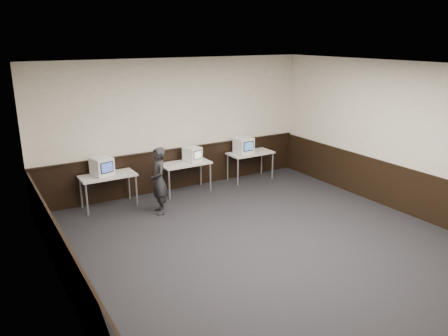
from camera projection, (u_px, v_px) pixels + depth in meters
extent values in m
plane|color=black|center=(275.00, 251.00, 7.79)|extent=(8.00, 8.00, 0.00)
plane|color=white|center=(282.00, 68.00, 6.87)|extent=(8.00, 8.00, 0.00)
plane|color=beige|center=(177.00, 125.00, 10.61)|extent=(7.00, 0.00, 7.00)
plane|color=beige|center=(62.00, 205.00, 5.60)|extent=(0.00, 8.00, 8.00)
plane|color=beige|center=(413.00, 141.00, 9.05)|extent=(0.00, 8.00, 8.00)
cube|color=black|center=(179.00, 169.00, 10.91)|extent=(6.98, 0.04, 1.00)
cube|color=black|center=(72.00, 280.00, 5.93)|extent=(0.04, 7.98, 1.00)
cube|color=black|center=(406.00, 191.00, 9.36)|extent=(0.04, 7.98, 1.00)
cube|color=black|center=(179.00, 149.00, 10.75)|extent=(6.98, 0.06, 0.04)
cube|color=silver|center=(108.00, 176.00, 9.60)|extent=(1.20, 0.60, 0.04)
cylinder|color=#999999|center=(87.00, 200.00, 9.23)|extent=(0.04, 0.04, 0.71)
cylinder|color=#999999|center=(137.00, 191.00, 9.77)|extent=(0.04, 0.04, 0.71)
cylinder|color=#999999|center=(81.00, 193.00, 9.64)|extent=(0.04, 0.04, 0.71)
cylinder|color=#999999|center=(129.00, 185.00, 10.18)|extent=(0.04, 0.04, 0.71)
cube|color=silver|center=(185.00, 163.00, 10.53)|extent=(1.20, 0.60, 0.04)
cylinder|color=#999999|center=(169.00, 185.00, 10.17)|extent=(0.04, 0.04, 0.71)
cylinder|color=#999999|center=(210.00, 177.00, 10.71)|extent=(0.04, 0.04, 0.71)
cylinder|color=#999999|center=(161.00, 179.00, 10.58)|extent=(0.04, 0.04, 0.71)
cylinder|color=#999999|center=(201.00, 172.00, 11.12)|extent=(0.04, 0.04, 0.71)
cube|color=silver|center=(250.00, 153.00, 11.47)|extent=(1.20, 0.60, 0.04)
cylinder|color=#999999|center=(238.00, 172.00, 11.10)|extent=(0.04, 0.04, 0.71)
cylinder|color=#999999|center=(272.00, 166.00, 11.64)|extent=(0.04, 0.04, 0.71)
cylinder|color=#999999|center=(228.00, 167.00, 11.51)|extent=(0.04, 0.04, 0.71)
cylinder|color=#999999|center=(262.00, 162.00, 12.06)|extent=(0.04, 0.04, 0.71)
cube|color=white|center=(102.00, 166.00, 9.52)|extent=(0.49, 0.51, 0.40)
cube|color=black|center=(107.00, 168.00, 9.37)|extent=(0.30, 0.09, 0.24)
cube|color=#3C56B1|center=(107.00, 168.00, 9.36)|extent=(0.26, 0.07, 0.20)
cube|color=white|center=(192.00, 154.00, 10.60)|extent=(0.45, 0.46, 0.35)
cube|color=black|center=(198.00, 155.00, 10.47)|extent=(0.26, 0.09, 0.21)
cube|color=#B6C6AE|center=(198.00, 155.00, 10.47)|extent=(0.22, 0.07, 0.18)
cube|color=white|center=(244.00, 145.00, 11.34)|extent=(0.43, 0.45, 0.41)
cube|color=black|center=(249.00, 146.00, 11.16)|extent=(0.31, 0.03, 0.25)
cube|color=teal|center=(249.00, 146.00, 11.15)|extent=(0.27, 0.02, 0.21)
imported|color=black|center=(159.00, 181.00, 9.27)|extent=(0.43, 0.58, 1.46)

